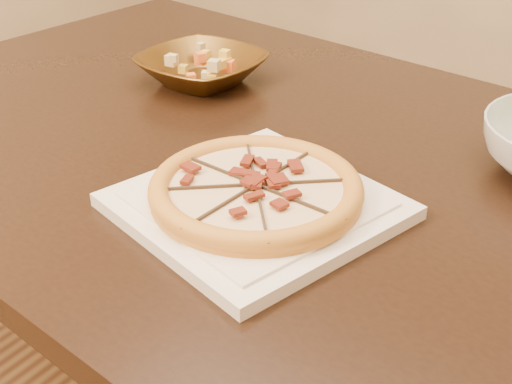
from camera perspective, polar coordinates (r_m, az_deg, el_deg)
dining_table at (r=1.13m, az=0.02°, el=-0.39°), size 1.53×1.08×0.75m
plate at (r=0.90m, az=0.00°, el=-1.07°), size 0.37×0.37×0.02m
pizza at (r=0.89m, az=-0.00°, el=0.22°), size 0.27×0.27×0.03m
bronze_bowl at (r=1.31m, az=-4.36°, el=9.81°), size 0.22×0.22×0.05m
mixed_dish at (r=1.30m, az=-4.47°, el=11.49°), size 0.10×0.10×0.03m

